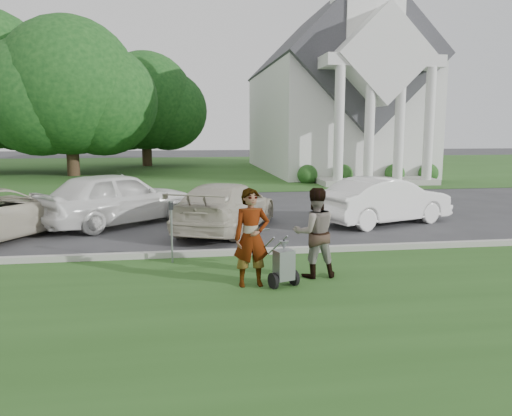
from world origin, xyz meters
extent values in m
plane|color=#333335|center=(0.00, 0.00, 0.00)|extent=(120.00, 120.00, 0.00)
cube|color=#264B1A|center=(0.00, -3.00, 0.01)|extent=(80.00, 7.00, 0.01)
cube|color=#264B1A|center=(0.00, 27.00, 0.01)|extent=(80.00, 30.00, 0.01)
cube|color=#9E9E93|center=(0.00, 0.55, 0.07)|extent=(80.00, 0.18, 0.15)
cube|color=white|center=(9.00, 24.00, 3.50)|extent=(9.00, 16.00, 7.00)
cube|color=#38383D|center=(9.00, 24.00, 7.00)|extent=(9.19, 17.00, 9.19)
cube|color=#9E9E93|center=(9.00, 14.80, 0.15)|extent=(6.20, 2.60, 0.30)
cylinder|color=white|center=(6.60, 13.80, 3.00)|extent=(0.50, 0.50, 6.00)
cylinder|color=white|center=(8.20, 13.80, 3.00)|extent=(0.50, 0.50, 6.00)
cylinder|color=white|center=(9.80, 13.80, 3.00)|extent=(0.50, 0.50, 6.00)
cylinder|color=white|center=(11.40, 13.80, 3.00)|extent=(0.50, 0.50, 6.00)
cube|color=white|center=(9.00, 14.60, 6.30)|extent=(6.20, 2.00, 0.60)
cube|color=white|center=(9.00, 14.60, 6.60)|extent=(5.09, 2.20, 5.09)
sphere|color=#1E4C19|center=(5.50, 15.70, 0.45)|extent=(1.10, 1.10, 1.10)
sphere|color=#1E4C19|center=(7.50, 15.70, 0.45)|extent=(1.10, 1.10, 1.10)
sphere|color=#1E4C19|center=(10.50, 15.70, 0.45)|extent=(1.10, 1.10, 1.10)
sphere|color=#1E4C19|center=(12.50, 15.70, 0.45)|extent=(1.10, 1.10, 1.10)
cylinder|color=#332316|center=(-8.00, 22.00, 1.60)|extent=(0.76, 0.76, 3.20)
sphere|color=#123C14|center=(-8.00, 22.00, 5.51)|extent=(8.40, 8.40, 8.40)
sphere|color=#123C14|center=(-6.11, 22.30, 4.67)|extent=(6.89, 6.89, 6.89)
sphere|color=#123C14|center=(-9.68, 21.70, 4.88)|extent=(7.22, 7.22, 7.22)
sphere|color=#123C14|center=(-11.93, 25.30, 5.21)|extent=(7.54, 7.54, 7.54)
cylinder|color=#332316|center=(-4.00, 30.00, 1.50)|extent=(0.76, 0.76, 3.00)
sphere|color=#123C14|center=(-4.00, 30.00, 5.09)|extent=(7.60, 7.60, 7.60)
sphere|color=#123C14|center=(-2.29, 30.30, 4.33)|extent=(6.23, 6.23, 6.23)
sphere|color=#123C14|center=(-5.52, 29.70, 4.52)|extent=(6.54, 6.54, 6.54)
cylinder|color=black|center=(0.40, -1.99, 0.15)|extent=(0.17, 0.31, 0.30)
cylinder|color=black|center=(0.82, -1.84, 0.15)|extent=(0.17, 0.31, 0.30)
cylinder|color=#2D2D33|center=(0.61, -1.92, 0.15)|extent=(0.49, 0.20, 0.04)
cube|color=gray|center=(0.61, -1.92, 0.43)|extent=(0.41, 0.37, 0.56)
cone|color=gray|center=(0.61, -1.92, 0.80)|extent=(0.22, 0.22, 0.16)
cylinder|color=#2D2D33|center=(0.61, -1.92, 0.88)|extent=(0.04, 0.04, 0.06)
cylinder|color=gray|center=(0.31, -1.50, 0.68)|extent=(0.27, 0.71, 0.53)
cylinder|color=gray|center=(0.58, -1.41, 0.68)|extent=(0.27, 0.71, 0.53)
cylinder|color=gray|center=(0.33, -1.11, 0.93)|extent=(0.31, 0.13, 0.03)
imported|color=#999999|center=(0.03, -1.77, 0.91)|extent=(0.69, 0.48, 1.82)
imported|color=#999999|center=(1.33, -1.37, 0.88)|extent=(0.88, 0.70, 1.77)
cylinder|color=gray|center=(-1.46, 0.10, 0.60)|extent=(0.04, 0.04, 1.19)
cube|color=#2D2D33|center=(-1.46, 0.10, 1.27)|extent=(0.10, 0.07, 0.18)
cylinder|color=gray|center=(-1.46, 0.10, 1.36)|extent=(0.09, 0.09, 0.03)
imported|color=white|center=(-3.21, 4.86, 0.83)|extent=(4.97, 4.63, 1.66)
imported|color=beige|center=(0.00, 3.51, 0.69)|extent=(3.72, 5.15, 1.39)
imported|color=white|center=(4.97, 3.87, 0.72)|extent=(4.62, 2.96, 1.44)
camera|label=1|loc=(-1.19, -10.63, 2.89)|focal=35.00mm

